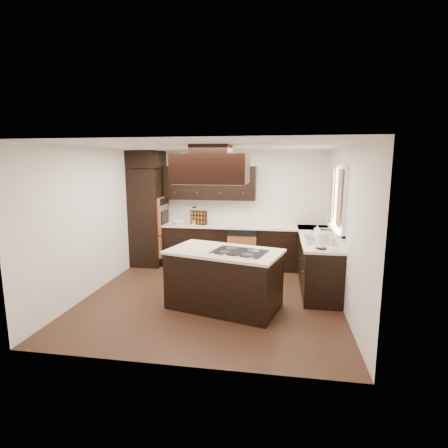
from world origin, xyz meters
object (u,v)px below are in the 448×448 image
(oven_column, at_px, (148,217))
(island, at_px, (224,280))
(spice_rack, at_px, (199,218))
(range_hood, at_px, (211,169))

(oven_column, distance_m, island, 3.01)
(island, bearing_deg, spice_rack, 128.08)
(oven_column, height_order, spice_rack, oven_column)
(island, relative_size, spice_rack, 4.53)
(oven_column, bearing_deg, island, -46.04)
(oven_column, bearing_deg, spice_rack, 1.92)
(island, distance_m, spice_rack, 2.42)
(island, distance_m, range_hood, 1.73)
(oven_column, height_order, island, oven_column)
(range_hood, xyz_separation_m, spice_rack, (-0.74, 2.29, -1.09))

